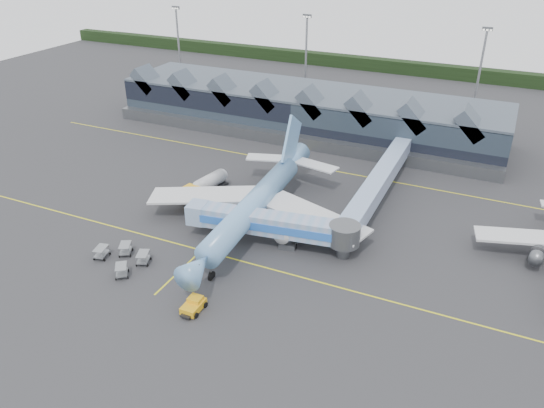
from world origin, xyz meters
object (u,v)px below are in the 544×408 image
at_px(main_airliner, 257,202).
at_px(jet_bridge, 281,226).
at_px(fuel_truck, 206,185).
at_px(pushback_tug, 194,305).

height_order(main_airliner, jet_bridge, main_airliner).
xyz_separation_m(main_airliner, fuel_truck, (-12.99, 5.51, -2.15)).
bearing_deg(main_airliner, pushback_tug, -87.42).
height_order(fuel_truck, pushback_tug, fuel_truck).
distance_m(fuel_truck, pushback_tug, 32.49).
bearing_deg(jet_bridge, pushback_tug, -110.36).
xyz_separation_m(jet_bridge, fuel_truck, (-19.22, 10.09, -1.58)).
relative_size(main_airliner, pushback_tug, 11.40).
distance_m(main_airliner, pushback_tug, 23.49).
relative_size(fuel_truck, pushback_tug, 2.80).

